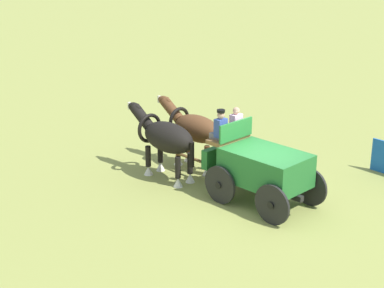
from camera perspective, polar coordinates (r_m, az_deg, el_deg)
The scene contains 4 objects.
ground_plane at distance 17.93m, azimuth 6.79°, elevation -5.62°, with size 220.00×220.00×0.00m, color olive.
show_wagon at distance 17.59m, azimuth 6.48°, elevation -2.10°, with size 5.39×2.65×2.64m.
draft_horse_near at distance 19.24m, azimuth -2.50°, elevation 0.58°, with size 3.00×1.51×2.22m.
draft_horse_off at distance 20.10m, azimuth 0.22°, elevation 1.39°, with size 2.93×1.43×2.20m.
Camera 1 is at (-5.79, 15.23, 7.48)m, focal length 56.58 mm.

